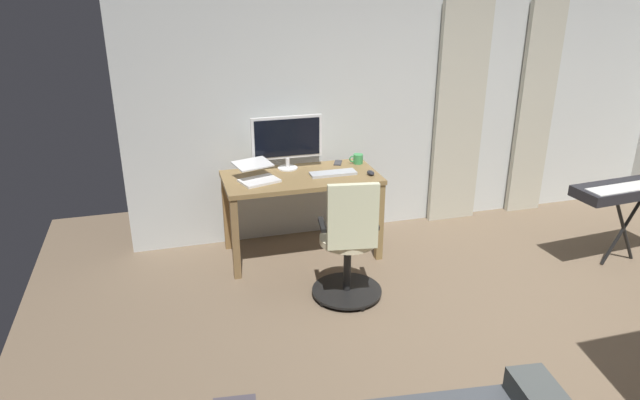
{
  "coord_description": "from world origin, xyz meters",
  "views": [
    {
      "loc": [
        2.42,
        2.38,
        2.41
      ],
      "look_at": [
        1.29,
        -1.58,
        0.76
      ],
      "focal_mm": 31.94,
      "sensor_mm": 36.0,
      "label": 1
    }
  ],
  "objects_px": {
    "mug_coffee": "(358,159)",
    "computer_keyboard": "(333,173)",
    "laptop": "(257,174)",
    "cell_phone_by_monitor": "(338,163)",
    "computer_mouse": "(371,173)",
    "piano_keyboard": "(632,190)",
    "desk": "(301,187)",
    "computer_monitor": "(287,139)",
    "office_chair": "(349,247)"
  },
  "relations": [
    {
      "from": "mug_coffee",
      "to": "piano_keyboard",
      "type": "bearing_deg",
      "value": 151.81
    },
    {
      "from": "mug_coffee",
      "to": "desk",
      "type": "bearing_deg",
      "value": 17.21
    },
    {
      "from": "piano_keyboard",
      "to": "desk",
      "type": "bearing_deg",
      "value": -23.36
    },
    {
      "from": "computer_monitor",
      "to": "cell_phone_by_monitor",
      "type": "relative_size",
      "value": 4.44
    },
    {
      "from": "mug_coffee",
      "to": "piano_keyboard",
      "type": "distance_m",
      "value": 2.37
    },
    {
      "from": "laptop",
      "to": "cell_phone_by_monitor",
      "type": "xyz_separation_m",
      "value": [
        -0.81,
        -0.26,
        -0.05
      ]
    },
    {
      "from": "mug_coffee",
      "to": "cell_phone_by_monitor",
      "type": "bearing_deg",
      "value": -17.17
    },
    {
      "from": "computer_mouse",
      "to": "desk",
      "type": "bearing_deg",
      "value": -14.23
    },
    {
      "from": "computer_monitor",
      "to": "office_chair",
      "type": "bearing_deg",
      "value": 101.68
    },
    {
      "from": "laptop",
      "to": "computer_mouse",
      "type": "height_order",
      "value": "laptop"
    },
    {
      "from": "cell_phone_by_monitor",
      "to": "mug_coffee",
      "type": "xyz_separation_m",
      "value": [
        -0.18,
        0.05,
        0.04
      ]
    },
    {
      "from": "computer_keyboard",
      "to": "cell_phone_by_monitor",
      "type": "bearing_deg",
      "value": -115.32
    },
    {
      "from": "laptop",
      "to": "cell_phone_by_monitor",
      "type": "distance_m",
      "value": 0.85
    },
    {
      "from": "desk",
      "to": "mug_coffee",
      "type": "relative_size",
      "value": 10.23
    },
    {
      "from": "desk",
      "to": "office_chair",
      "type": "distance_m",
      "value": 0.91
    },
    {
      "from": "computer_monitor",
      "to": "cell_phone_by_monitor",
      "type": "distance_m",
      "value": 0.56
    },
    {
      "from": "computer_mouse",
      "to": "piano_keyboard",
      "type": "height_order",
      "value": "computer_mouse"
    },
    {
      "from": "computer_mouse",
      "to": "mug_coffee",
      "type": "bearing_deg",
      "value": -89.47
    },
    {
      "from": "computer_monitor",
      "to": "piano_keyboard",
      "type": "relative_size",
      "value": 0.58
    },
    {
      "from": "laptop",
      "to": "cell_phone_by_monitor",
      "type": "height_order",
      "value": "laptop"
    },
    {
      "from": "cell_phone_by_monitor",
      "to": "piano_keyboard",
      "type": "height_order",
      "value": "cell_phone_by_monitor"
    },
    {
      "from": "cell_phone_by_monitor",
      "to": "mug_coffee",
      "type": "bearing_deg",
      "value": -173.49
    },
    {
      "from": "computer_monitor",
      "to": "computer_keyboard",
      "type": "height_order",
      "value": "computer_monitor"
    },
    {
      "from": "laptop",
      "to": "mug_coffee",
      "type": "height_order",
      "value": "laptop"
    },
    {
      "from": "office_chair",
      "to": "mug_coffee",
      "type": "height_order",
      "value": "office_chair"
    },
    {
      "from": "computer_mouse",
      "to": "piano_keyboard",
      "type": "distance_m",
      "value": 2.23
    },
    {
      "from": "computer_keyboard",
      "to": "desk",
      "type": "bearing_deg",
      "value": -11.33
    },
    {
      "from": "desk",
      "to": "cell_phone_by_monitor",
      "type": "xyz_separation_m",
      "value": [
        -0.41,
        -0.24,
        0.11
      ]
    },
    {
      "from": "desk",
      "to": "mug_coffee",
      "type": "xyz_separation_m",
      "value": [
        -0.59,
        -0.18,
        0.15
      ]
    },
    {
      "from": "computer_keyboard",
      "to": "piano_keyboard",
      "type": "relative_size",
      "value": 0.37
    },
    {
      "from": "mug_coffee",
      "to": "computer_keyboard",
      "type": "bearing_deg",
      "value": 37.23
    },
    {
      "from": "cell_phone_by_monitor",
      "to": "office_chair",
      "type": "bearing_deg",
      "value": 100.6
    },
    {
      "from": "desk",
      "to": "computer_keyboard",
      "type": "relative_size",
      "value": 3.32
    },
    {
      "from": "piano_keyboard",
      "to": "cell_phone_by_monitor",
      "type": "bearing_deg",
      "value": -31.49
    },
    {
      "from": "computer_keyboard",
      "to": "cell_phone_by_monitor",
      "type": "distance_m",
      "value": 0.32
    },
    {
      "from": "computer_monitor",
      "to": "computer_mouse",
      "type": "relative_size",
      "value": 6.4
    },
    {
      "from": "computer_keyboard",
      "to": "laptop",
      "type": "relative_size",
      "value": 1.0
    },
    {
      "from": "computer_monitor",
      "to": "cell_phone_by_monitor",
      "type": "xyz_separation_m",
      "value": [
        -0.48,
        -0.02,
        -0.27
      ]
    },
    {
      "from": "office_chair",
      "to": "cell_phone_by_monitor",
      "type": "xyz_separation_m",
      "value": [
        -0.26,
        -1.11,
        0.3
      ]
    },
    {
      "from": "laptop",
      "to": "piano_keyboard",
      "type": "relative_size",
      "value": 0.37
    },
    {
      "from": "computer_keyboard",
      "to": "piano_keyboard",
      "type": "xyz_separation_m",
      "value": [
        -2.4,
        0.88,
        -0.09
      ]
    },
    {
      "from": "desk",
      "to": "computer_monitor",
      "type": "distance_m",
      "value": 0.44
    },
    {
      "from": "office_chair",
      "to": "computer_monitor",
      "type": "distance_m",
      "value": 1.25
    },
    {
      "from": "office_chair",
      "to": "cell_phone_by_monitor",
      "type": "bearing_deg",
      "value": 86.2
    },
    {
      "from": "computer_mouse",
      "to": "mug_coffee",
      "type": "xyz_separation_m",
      "value": [
        0.0,
        -0.33,
        0.03
      ]
    },
    {
      "from": "office_chair",
      "to": "cell_phone_by_monitor",
      "type": "distance_m",
      "value": 1.18
    },
    {
      "from": "office_chair",
      "to": "computer_mouse",
      "type": "distance_m",
      "value": 0.9
    },
    {
      "from": "desk",
      "to": "mug_coffee",
      "type": "bearing_deg",
      "value": -162.79
    },
    {
      "from": "office_chair",
      "to": "computer_keyboard",
      "type": "height_order",
      "value": "office_chair"
    },
    {
      "from": "computer_keyboard",
      "to": "piano_keyboard",
      "type": "height_order",
      "value": "computer_keyboard"
    }
  ]
}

